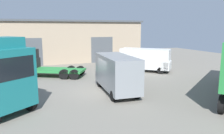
{
  "coord_description": "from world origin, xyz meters",
  "views": [
    {
      "loc": [
        -4.91,
        -15.53,
        4.81
      ],
      "look_at": [
        1.55,
        1.37,
        1.6
      ],
      "focal_mm": 35.0,
      "sensor_mm": 36.0,
      "label": 1
    }
  ],
  "objects_px": {
    "tractor_unit_teal": "(0,78)",
    "delivery_van_white": "(146,59)",
    "flatbed_truck_black": "(34,63)",
    "delivery_van_grey": "(116,72)"
  },
  "relations": [
    {
      "from": "tractor_unit_teal",
      "to": "delivery_van_white",
      "type": "relative_size",
      "value": 1.2
    },
    {
      "from": "tractor_unit_teal",
      "to": "delivery_van_white",
      "type": "height_order",
      "value": "tractor_unit_teal"
    },
    {
      "from": "delivery_van_grey",
      "to": "flatbed_truck_black",
      "type": "xyz_separation_m",
      "value": [
        -5.68,
        8.26,
        -0.22
      ]
    },
    {
      "from": "tractor_unit_teal",
      "to": "delivery_van_white",
      "type": "xyz_separation_m",
      "value": [
        13.96,
        7.93,
        -0.66
      ]
    },
    {
      "from": "delivery_van_grey",
      "to": "flatbed_truck_black",
      "type": "relative_size",
      "value": 0.77
    },
    {
      "from": "tractor_unit_teal",
      "to": "flatbed_truck_black",
      "type": "relative_size",
      "value": 0.88
    },
    {
      "from": "delivery_van_grey",
      "to": "flatbed_truck_black",
      "type": "bearing_deg",
      "value": 38.2
    },
    {
      "from": "delivery_van_white",
      "to": "flatbed_truck_black",
      "type": "distance_m",
      "value": 12.08
    },
    {
      "from": "tractor_unit_teal",
      "to": "flatbed_truck_black",
      "type": "height_order",
      "value": "tractor_unit_teal"
    },
    {
      "from": "delivery_van_white",
      "to": "flatbed_truck_black",
      "type": "relative_size",
      "value": 0.74
    }
  ]
}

